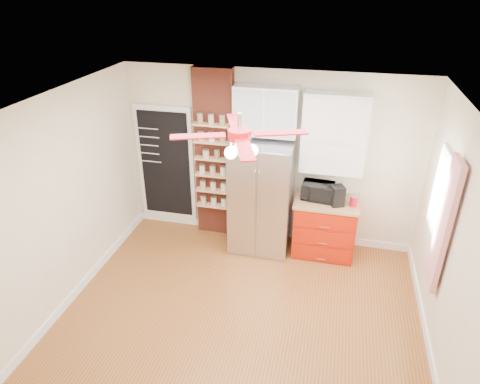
% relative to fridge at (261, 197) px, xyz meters
% --- Properties ---
extents(floor, '(4.50, 4.50, 0.00)m').
position_rel_fridge_xyz_m(floor, '(0.05, -1.63, -0.88)').
color(floor, '#9B5527').
rests_on(floor, ground).
extents(ceiling, '(4.50, 4.50, 0.00)m').
position_rel_fridge_xyz_m(ceiling, '(0.05, -1.63, 1.83)').
color(ceiling, white).
rests_on(ceiling, wall_back).
extents(wall_back, '(4.50, 0.02, 2.70)m').
position_rel_fridge_xyz_m(wall_back, '(0.05, 0.37, 0.48)').
color(wall_back, beige).
rests_on(wall_back, floor).
extents(wall_front, '(4.50, 0.02, 2.70)m').
position_rel_fridge_xyz_m(wall_front, '(0.05, -3.63, 0.48)').
color(wall_front, beige).
rests_on(wall_front, floor).
extents(wall_left, '(0.02, 4.00, 2.70)m').
position_rel_fridge_xyz_m(wall_left, '(-2.20, -1.63, 0.48)').
color(wall_left, beige).
rests_on(wall_left, floor).
extents(wall_right, '(0.02, 4.00, 2.70)m').
position_rel_fridge_xyz_m(wall_right, '(2.30, -1.63, 0.48)').
color(wall_right, beige).
rests_on(wall_right, floor).
extents(chalkboard, '(0.95, 0.05, 1.95)m').
position_rel_fridge_xyz_m(chalkboard, '(-1.65, 0.33, 0.23)').
color(chalkboard, white).
rests_on(chalkboard, wall_back).
extents(brick_pillar, '(0.60, 0.16, 2.70)m').
position_rel_fridge_xyz_m(brick_pillar, '(-0.80, 0.29, 0.48)').
color(brick_pillar, brown).
rests_on(brick_pillar, floor).
extents(fridge, '(0.90, 0.70, 1.75)m').
position_rel_fridge_xyz_m(fridge, '(0.00, 0.00, 0.00)').
color(fridge, '#AAAAAE').
rests_on(fridge, floor).
extents(upper_glass_cabinet, '(0.90, 0.35, 0.70)m').
position_rel_fridge_xyz_m(upper_glass_cabinet, '(0.00, 0.20, 1.27)').
color(upper_glass_cabinet, white).
rests_on(upper_glass_cabinet, wall_back).
extents(red_cabinet, '(0.94, 0.64, 0.90)m').
position_rel_fridge_xyz_m(red_cabinet, '(0.97, 0.05, -0.42)').
color(red_cabinet, '#B71A06').
rests_on(red_cabinet, floor).
extents(upper_shelf_unit, '(0.90, 0.30, 1.15)m').
position_rel_fridge_xyz_m(upper_shelf_unit, '(0.97, 0.22, 1.00)').
color(upper_shelf_unit, white).
rests_on(upper_shelf_unit, wall_back).
extents(window, '(0.04, 0.75, 1.05)m').
position_rel_fridge_xyz_m(window, '(2.28, -0.73, 0.68)').
color(window, white).
rests_on(window, wall_right).
extents(curtain, '(0.06, 0.40, 1.55)m').
position_rel_fridge_xyz_m(curtain, '(2.23, -1.28, 0.57)').
color(curtain, red).
rests_on(curtain, wall_right).
extents(ceiling_fan, '(1.40, 1.40, 0.44)m').
position_rel_fridge_xyz_m(ceiling_fan, '(0.05, -1.63, 1.55)').
color(ceiling_fan, silver).
rests_on(ceiling_fan, ceiling).
extents(toaster_oven, '(0.48, 0.35, 0.25)m').
position_rel_fridge_xyz_m(toaster_oven, '(0.82, 0.08, 0.15)').
color(toaster_oven, black).
rests_on(toaster_oven, red_cabinet).
extents(coffee_maker, '(0.23, 0.24, 0.30)m').
position_rel_fridge_xyz_m(coffee_maker, '(1.10, -0.04, 0.17)').
color(coffee_maker, black).
rests_on(coffee_maker, red_cabinet).
extents(canister_left, '(0.13, 0.13, 0.15)m').
position_rel_fridge_xyz_m(canister_left, '(1.34, -0.02, 0.10)').
color(canister_left, '#AF091E').
rests_on(canister_left, red_cabinet).
extents(canister_right, '(0.12, 0.12, 0.14)m').
position_rel_fridge_xyz_m(canister_right, '(1.34, 0.02, 0.10)').
color(canister_right, red).
rests_on(canister_right, red_cabinet).
extents(pantry_jar_oats, '(0.12, 0.12, 0.12)m').
position_rel_fridge_xyz_m(pantry_jar_oats, '(-0.89, 0.12, 0.56)').
color(pantry_jar_oats, '#BEAD91').
rests_on(pantry_jar_oats, brick_pillar).
extents(pantry_jar_beans, '(0.09, 0.09, 0.12)m').
position_rel_fridge_xyz_m(pantry_jar_beans, '(-0.73, 0.16, 0.56)').
color(pantry_jar_beans, olive).
rests_on(pantry_jar_beans, brick_pillar).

